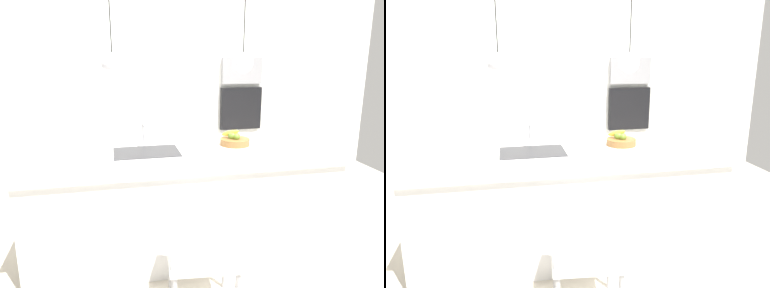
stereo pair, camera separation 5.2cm
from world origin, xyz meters
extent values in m
plane|color=beige|center=(0.00, 0.00, 0.00)|extent=(6.60, 6.60, 0.00)
cube|color=white|center=(0.00, 1.65, 1.30)|extent=(6.00, 0.10, 2.60)
cube|color=white|center=(0.00, 0.00, 0.43)|extent=(2.59, 1.02, 0.86)
cube|color=white|center=(0.00, 0.00, 0.89)|extent=(2.65, 1.08, 0.06)
cube|color=#2D2D30|center=(-0.30, 0.00, 0.92)|extent=(0.56, 0.40, 0.02)
cylinder|color=silver|center=(-0.30, 0.24, 1.03)|extent=(0.02, 0.02, 0.22)
cylinder|color=silver|center=(-0.30, 0.16, 1.13)|extent=(0.02, 0.16, 0.02)
cylinder|color=#9E6B38|center=(0.52, 0.07, 0.95)|extent=(0.27, 0.27, 0.06)
sphere|color=olive|center=(0.50, 0.07, 1.01)|extent=(0.07, 0.07, 0.07)
sphere|color=olive|center=(0.49, 0.08, 1.01)|extent=(0.07, 0.07, 0.07)
sphere|color=olive|center=(0.53, 0.04, 1.01)|extent=(0.07, 0.07, 0.07)
sphere|color=orange|center=(0.52, 0.07, 1.01)|extent=(0.08, 0.08, 0.08)
ellipsoid|color=yellow|center=(0.48, 0.10, 1.03)|extent=(0.17, 0.16, 0.10)
cube|color=#9E9EA3|center=(1.12, 1.58, 1.51)|extent=(0.54, 0.08, 0.34)
cube|color=black|center=(1.12, 1.58, 1.01)|extent=(0.56, 0.08, 0.56)
cube|color=white|center=(-0.02, -0.88, 0.44)|extent=(0.51, 0.52, 0.06)
cube|color=white|center=(-0.04, -1.09, 0.66)|extent=(0.45, 0.08, 0.38)
cylinder|color=#B2B2B7|center=(0.20, -0.69, 0.20)|extent=(0.04, 0.04, 0.41)
cylinder|color=#B2B2B7|center=(-0.21, -0.65, 0.20)|extent=(0.04, 0.04, 0.41)
sphere|color=silver|center=(-0.55, 0.00, 1.67)|extent=(0.18, 0.18, 0.18)
cylinder|color=black|center=(-0.55, 0.00, 2.06)|extent=(0.01, 0.01, 0.60)
sphere|color=silver|center=(0.55, 0.00, 1.67)|extent=(0.18, 0.18, 0.18)
cylinder|color=black|center=(0.55, 0.00, 2.06)|extent=(0.01, 0.01, 0.60)
camera|label=1|loc=(-0.57, -3.04, 1.79)|focal=34.22mm
camera|label=2|loc=(-0.52, -3.05, 1.79)|focal=34.22mm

